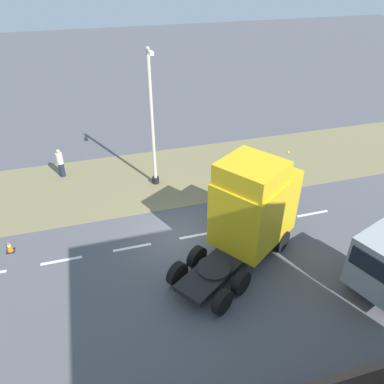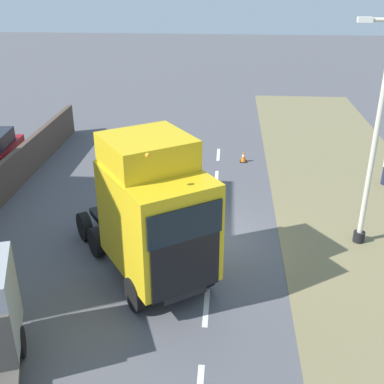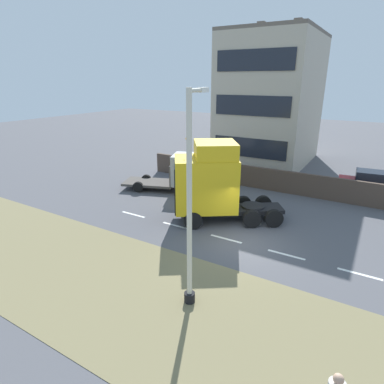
% 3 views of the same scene
% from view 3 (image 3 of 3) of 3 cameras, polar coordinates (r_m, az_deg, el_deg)
% --- Properties ---
extents(ground_plane, '(120.00, 120.00, 0.00)m').
position_cam_3_polar(ground_plane, '(17.02, 8.85, -8.95)').
color(ground_plane, '#515156').
rests_on(ground_plane, ground).
extents(grass_verge, '(7.00, 44.00, 0.01)m').
position_cam_3_polar(grass_verge, '(12.54, -2.33, -20.31)').
color(grass_verge, olive).
rests_on(grass_verge, ground).
extents(lane_markings, '(0.16, 17.80, 0.00)m').
position_cam_3_polar(lane_markings, '(16.82, 11.09, -9.47)').
color(lane_markings, white).
rests_on(lane_markings, ground).
extents(boundary_wall, '(0.25, 24.00, 1.67)m').
position_cam_3_polar(boundary_wall, '(24.72, 16.91, 1.64)').
color(boundary_wall, '#4C3D33').
rests_on(boundary_wall, ground).
extents(building_block, '(10.91, 7.77, 13.26)m').
position_cam_3_polar(building_block, '(33.43, 13.99, 15.53)').
color(building_block, '#B7AD99').
rests_on(building_block, ground).
extents(lorry_cab, '(5.54, 6.49, 4.88)m').
position_cam_3_polar(lorry_cab, '(18.60, 3.23, 1.68)').
color(lorry_cab, black).
rests_on(lorry_cab, ground).
extents(flatbed_truck, '(3.98, 6.34, 2.81)m').
position_cam_3_polar(flatbed_truck, '(24.05, -1.90, 3.59)').
color(flatbed_truck, '#999EA3').
rests_on(flatbed_truck, ground).
extents(parked_car, '(2.15, 4.36, 2.02)m').
position_cam_3_polar(parked_car, '(25.73, 29.23, 0.99)').
color(parked_car, maroon).
rests_on(parked_car, ground).
extents(lamp_post, '(1.33, 0.41, 7.79)m').
position_cam_3_polar(lamp_post, '(11.14, -0.33, -4.39)').
color(lamp_post, black).
rests_on(lamp_post, ground).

